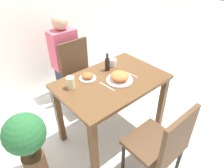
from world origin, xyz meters
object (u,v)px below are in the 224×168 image
(person_figure, at_px, (65,58))
(sauce_bottle, at_px, (107,64))
(chair_far, at_px, (80,72))
(juice_glass, at_px, (71,83))
(side_plate, at_px, (88,77))
(drink_cup, at_px, (113,63))
(potted_plant_left, at_px, (27,141))
(food_plate, at_px, (120,77))
(chair_near, at_px, (162,144))

(person_figure, bearing_deg, sauce_bottle, -87.75)
(chair_far, relative_size, juice_glass, 7.82)
(side_plate, height_order, drink_cup, drink_cup)
(side_plate, bearing_deg, potted_plant_left, -172.78)
(food_plate, bearing_deg, sauce_bottle, 79.48)
(drink_cup, distance_m, sauce_bottle, 0.11)
(potted_plant_left, bearing_deg, person_figure, 45.32)
(side_plate, bearing_deg, drink_cup, 4.40)
(chair_far, height_order, drink_cup, chair_far)
(chair_far, bearing_deg, side_plate, -114.29)
(chair_near, xyz_separation_m, drink_cup, (0.25, 0.89, 0.30))
(sauce_bottle, height_order, person_figure, person_figure)
(person_figure, bearing_deg, juice_glass, -115.84)
(food_plate, height_order, potted_plant_left, food_plate)
(side_plate, xyz_separation_m, drink_cup, (0.35, 0.03, 0.01))
(drink_cup, height_order, person_figure, person_figure)
(side_plate, relative_size, person_figure, 0.14)
(food_plate, relative_size, juice_glass, 2.28)
(drink_cup, height_order, sauce_bottle, sauce_bottle)
(food_plate, relative_size, sauce_bottle, 1.33)
(chair_near, distance_m, potted_plant_left, 1.13)
(chair_far, bearing_deg, person_figure, 93.61)
(juice_glass, bearing_deg, potted_plant_left, -172.13)
(chair_far, height_order, side_plate, chair_far)
(potted_plant_left, bearing_deg, juice_glass, 7.87)
(chair_far, xyz_separation_m, juice_glass, (-0.45, -0.56, 0.31))
(person_figure, bearing_deg, drink_cup, -80.98)
(food_plate, distance_m, person_figure, 1.11)
(chair_near, bearing_deg, chair_far, -95.77)
(chair_near, distance_m, chair_far, 1.41)
(sauce_bottle, distance_m, person_figure, 0.89)
(drink_cup, bearing_deg, chair_far, 102.34)
(chair_near, relative_size, person_figure, 0.76)
(food_plate, bearing_deg, chair_far, 87.79)
(side_plate, relative_size, juice_glass, 1.44)
(drink_cup, bearing_deg, person_figure, 99.02)
(sauce_bottle, bearing_deg, juice_glass, -177.12)
(juice_glass, bearing_deg, drink_cup, 4.83)
(side_plate, distance_m, drink_cup, 0.36)
(sauce_bottle, bearing_deg, potted_plant_left, -174.47)
(side_plate, distance_m, juice_glass, 0.21)
(chair_far, relative_size, sauce_bottle, 4.55)
(chair_near, relative_size, drink_cup, 10.86)
(sauce_bottle, bearing_deg, chair_near, -100.13)
(food_plate, distance_m, sauce_bottle, 0.24)
(food_plate, xyz_separation_m, person_figure, (0.01, 1.09, -0.21))
(side_plate, bearing_deg, person_figure, 75.46)
(drink_cup, bearing_deg, juice_glass, -175.17)
(sauce_bottle, relative_size, person_figure, 0.17)
(drink_cup, xyz_separation_m, potted_plant_left, (-1.07, -0.12, -0.31))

